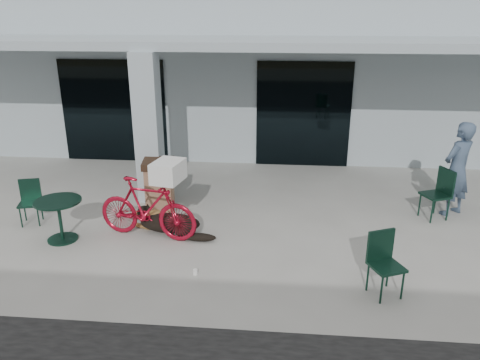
# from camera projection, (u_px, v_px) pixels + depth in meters

# --- Properties ---
(ground) EXTENTS (80.00, 80.00, 0.00)m
(ground) POSITION_uv_depth(u_px,v_px,m) (204.00, 252.00, 7.95)
(ground) COLOR #ACAAA2
(ground) RESTS_ON ground
(building) EXTENTS (22.00, 7.00, 4.50)m
(building) POSITION_uv_depth(u_px,v_px,m) (245.00, 64.00, 15.14)
(building) COLOR #9EACB3
(building) RESTS_ON ground
(storefront_glass_left) EXTENTS (2.80, 0.06, 2.70)m
(storefront_glass_left) POSITION_uv_depth(u_px,v_px,m) (114.00, 111.00, 12.43)
(storefront_glass_left) COLOR black
(storefront_glass_left) RESTS_ON ground
(storefront_glass_right) EXTENTS (2.40, 0.06, 2.70)m
(storefront_glass_right) POSITION_uv_depth(u_px,v_px,m) (303.00, 115.00, 12.00)
(storefront_glass_right) COLOR black
(storefront_glass_right) RESTS_ON ground
(column) EXTENTS (0.50, 0.50, 3.12)m
(column) POSITION_uv_depth(u_px,v_px,m) (148.00, 129.00, 9.70)
(column) COLOR #9EACB3
(column) RESTS_ON ground
(overhang) EXTENTS (22.00, 2.80, 0.18)m
(overhang) POSITION_uv_depth(u_px,v_px,m) (227.00, 43.00, 10.23)
(overhang) COLOR #9EACB3
(overhang) RESTS_ON column
(bicycle) EXTENTS (1.94, 0.90, 1.13)m
(bicycle) POSITION_uv_depth(u_px,v_px,m) (147.00, 208.00, 8.31)
(bicycle) COLOR maroon
(bicycle) RESTS_ON ground
(laundry_basket) EXTENTS (0.56, 0.68, 0.36)m
(laundry_basket) POSITION_uv_depth(u_px,v_px,m) (168.00, 171.00, 7.94)
(laundry_basket) COLOR white
(laundry_basket) RESTS_ON bicycle
(dog) EXTENTS (1.36, 0.85, 0.43)m
(dog) POSITION_uv_depth(u_px,v_px,m) (170.00, 222.00, 8.60)
(dog) COLOR black
(dog) RESTS_ON ground
(cup_near_dog) EXTENTS (0.09, 0.09, 0.09)m
(cup_near_dog) POSITION_uv_depth(u_px,v_px,m) (195.00, 272.00, 7.27)
(cup_near_dog) COLOR white
(cup_near_dog) RESTS_ON ground
(cafe_table_near) EXTENTS (0.82, 0.82, 0.76)m
(cafe_table_near) POSITION_uv_depth(u_px,v_px,m) (60.00, 220.00, 8.26)
(cafe_table_near) COLOR #102F23
(cafe_table_near) RESTS_ON ground
(cafe_chair_near) EXTENTS (0.48, 0.51, 0.85)m
(cafe_chair_near) POSITION_uv_depth(u_px,v_px,m) (30.00, 203.00, 8.90)
(cafe_chair_near) COLOR #102F23
(cafe_chair_near) RESTS_ON ground
(cafe_chair_far_a) EXTENTS (0.58, 0.60, 0.94)m
(cafe_chair_far_a) POSITION_uv_depth(u_px,v_px,m) (387.00, 266.00, 6.62)
(cafe_chair_far_a) COLOR #102F23
(cafe_chair_far_a) RESTS_ON ground
(cafe_chair_far_b) EXTENTS (0.63, 0.61, 1.00)m
(cafe_chair_far_b) POSITION_uv_depth(u_px,v_px,m) (435.00, 194.00, 9.10)
(cafe_chair_far_b) COLOR #102F23
(cafe_chair_far_b) RESTS_ON ground
(person) EXTENTS (0.83, 0.77, 1.90)m
(person) POSITION_uv_depth(u_px,v_px,m) (457.00, 169.00, 9.16)
(person) COLOR #3F526A
(person) RESTS_ON ground
(trash_receptacle) EXTENTS (0.69, 0.69, 1.04)m
(trash_receptacle) POSITION_uv_depth(u_px,v_px,m) (159.00, 185.00, 9.56)
(trash_receptacle) COLOR #8B6148
(trash_receptacle) RESTS_ON ground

